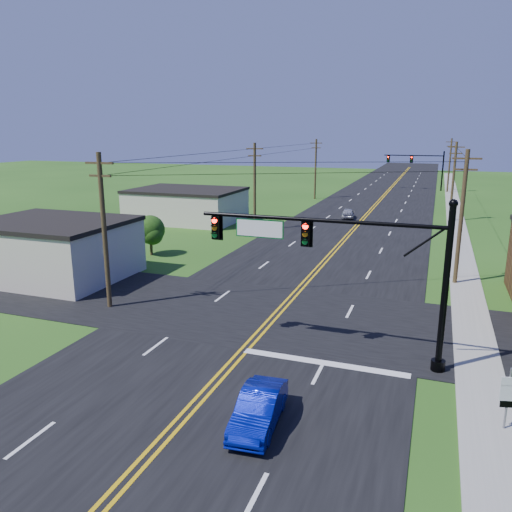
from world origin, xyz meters
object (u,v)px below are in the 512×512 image
at_px(blue_car, 259,410).
at_px(signal_mast_main, 339,256).
at_px(signal_mast_far, 417,164).
at_px(route_sign, 508,395).

bearing_deg(blue_car, signal_mast_main, 72.72).
xyz_separation_m(signal_mast_main, signal_mast_far, (0.10, 72.00, -0.20)).
relative_size(signal_mast_far, blue_car, 2.86).
bearing_deg(signal_mast_main, signal_mast_far, 89.92).
xyz_separation_m(signal_mast_main, blue_car, (-1.44, -6.55, -4.12)).
bearing_deg(signal_mast_main, blue_car, -102.37).
bearing_deg(blue_car, route_sign, 13.08).
distance_m(signal_mast_main, route_sign, 8.44).
xyz_separation_m(signal_mast_far, route_sign, (6.56, -75.92, -3.17)).
height_order(signal_mast_far, blue_car, signal_mast_far).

